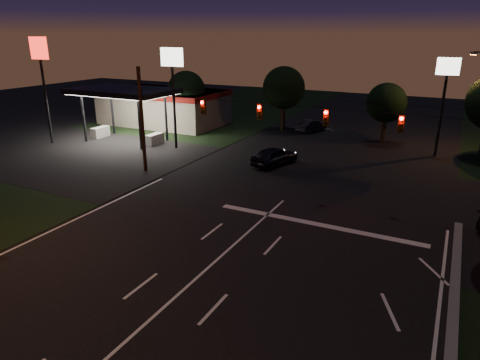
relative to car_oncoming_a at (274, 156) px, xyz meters
The scene contains 14 objects.
ground 21.44m from the car_oncoming_a, 80.32° to the right, with size 140.00×140.00×0.00m, color black.
cross_street_left 17.20m from the car_oncoming_a, 162.65° to the right, with size 20.00×16.00×0.02m, color black.
stop_bar 11.70m from the car_oncoming_a, 55.54° to the right, with size 12.00×0.50×0.01m, color silver.
utility_pole_left 10.42m from the car_oncoming_a, 143.90° to the right, with size 0.28×0.28×8.00m, color black.
signal_span 8.56m from the car_oncoming_a, 59.67° to the right, with size 24.00×0.40×1.56m.
gas_station 20.54m from the car_oncoming_a, 153.10° to the left, with size 14.20×16.10×5.25m.
pole_sign_left_near 12.14m from the car_oncoming_a, behind, with size 2.20×0.30×9.10m.
pole_sign_left_far 23.63m from the car_oncoming_a, behind, with size 2.00×0.30×10.00m.
pole_sign_right 15.60m from the car_oncoming_a, 37.42° to the left, with size 1.80×0.30×8.40m.
tree_far_a 17.31m from the car_oncoming_a, 147.98° to the left, with size 4.20×4.20×6.42m.
tree_far_b 14.25m from the car_oncoming_a, 108.60° to the left, with size 4.60×4.60×6.98m.
tree_far_c 14.04m from the car_oncoming_a, 61.08° to the left, with size 3.80×3.80×5.86m.
car_oncoming_a is the anchor object (origin of this frame).
car_oncoming_b 13.71m from the car_oncoming_a, 95.50° to the left, with size 1.41×4.03×1.33m, color black.
Camera 1 is at (9.19, -10.20, 10.24)m, focal length 32.00 mm.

